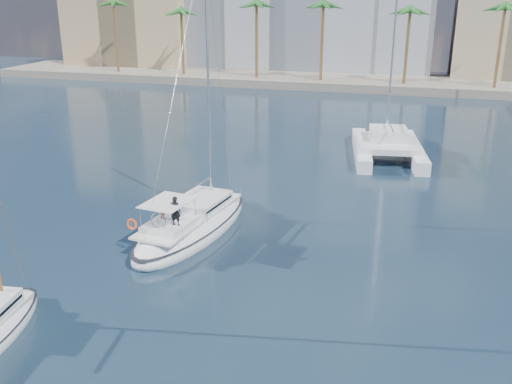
% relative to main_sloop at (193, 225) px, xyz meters
% --- Properties ---
extents(ground, '(160.00, 160.00, 0.00)m').
position_rel_main_sloop_xyz_m(ground, '(4.76, -2.45, -0.53)').
color(ground, black).
rests_on(ground, ground).
extents(quay, '(120.00, 14.00, 1.20)m').
position_rel_main_sloop_xyz_m(quay, '(4.76, 58.55, 0.07)').
color(quay, gray).
rests_on(quay, ground).
extents(building_tan_left, '(22.00, 14.00, 22.00)m').
position_rel_main_sloop_xyz_m(building_tan_left, '(-37.24, 66.55, 10.47)').
color(building_tan_left, tan).
rests_on(building_tan_left, ground).
extents(palm_left, '(3.60, 3.60, 12.30)m').
position_rel_main_sloop_xyz_m(palm_left, '(-29.24, 54.55, 9.75)').
color(palm_left, brown).
rests_on(palm_left, ground).
extents(palm_centre, '(3.60, 3.60, 12.30)m').
position_rel_main_sloop_xyz_m(palm_centre, '(4.76, 54.55, 9.75)').
color(palm_centre, brown).
rests_on(palm_centre, ground).
extents(main_sloop, '(5.31, 12.09, 17.35)m').
position_rel_main_sloop_xyz_m(main_sloop, '(0.00, 0.00, 0.00)').
color(main_sloop, white).
rests_on(main_sloop, ground).
extents(catamaran, '(7.36, 12.11, 16.66)m').
position_rel_main_sloop_xyz_m(catamaran, '(10.17, 20.17, 0.60)').
color(catamaran, white).
rests_on(catamaran, ground).
extents(seagull, '(1.07, 0.46, 0.20)m').
position_rel_main_sloop_xyz_m(seagull, '(-2.04, 4.37, -0.12)').
color(seagull, silver).
rests_on(seagull, ground).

